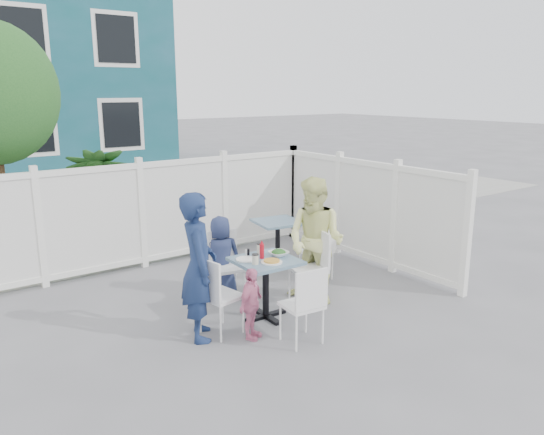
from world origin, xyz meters
TOP-DOWN VIEW (x-y plane):
  - ground at (0.00, 0.00)m, footprint 80.00×80.00m
  - near_sidewalk at (0.00, 3.80)m, footprint 24.00×2.60m
  - street at (0.00, 7.50)m, footprint 24.00×5.00m
  - far_sidewalk at (0.00, 10.60)m, footprint 24.00×1.60m
  - fence_back at (0.10, 2.40)m, footprint 5.86×0.08m
  - fence_right at (3.00, 0.60)m, footprint 0.08×3.66m
  - potted_shrub_a at (-0.24, 3.10)m, footprint 1.25×1.25m
  - potted_shrub_b at (1.32, 3.00)m, footprint 1.51×1.39m
  - main_table at (0.51, -0.23)m, footprint 0.71×0.71m
  - spare_table at (1.82, 1.29)m, footprint 0.76×0.76m
  - chair_left at (-0.19, -0.28)m, footprint 0.46×0.47m
  - chair_right at (1.27, -0.20)m, footprint 0.50×0.52m
  - chair_back at (0.45, 0.59)m, footprint 0.47×0.46m
  - chair_near at (0.45, -1.03)m, footprint 0.43×0.41m
  - chair_spare at (1.85, 0.33)m, footprint 0.42×0.41m
  - man at (-0.35, -0.21)m, footprint 0.59×0.70m
  - woman at (1.32, -0.18)m, footprint 0.84×0.94m
  - boy at (0.45, 0.68)m, footprint 0.60×0.48m
  - toddler at (0.07, -0.58)m, footprint 0.50×0.40m
  - plate_main at (0.50, -0.37)m, footprint 0.25×0.25m
  - plate_side at (0.32, -0.11)m, footprint 0.24×0.24m
  - salad_bowl at (0.72, -0.21)m, footprint 0.23×0.23m
  - coffee_cup_a at (0.32, -0.30)m, footprint 0.07×0.07m
  - coffee_cup_b at (0.59, -0.01)m, footprint 0.08×0.08m
  - ketchup_bottle at (0.50, -0.17)m, footprint 0.05×0.05m
  - salt_shaker at (0.43, 0.04)m, footprint 0.03×0.03m
  - pepper_shaker at (0.44, 0.03)m, footprint 0.03×0.03m

SIDE VIEW (x-z plane):
  - ground at x=0.00m, z-range 0.00..0.00m
  - street at x=0.00m, z-range 0.00..0.01m
  - near_sidewalk at x=0.00m, z-range 0.00..0.01m
  - far_sidewalk at x=0.00m, z-range 0.00..0.01m
  - toddler at x=0.07m, z-range 0.00..0.80m
  - chair_near at x=0.45m, z-range 0.07..0.93m
  - chair_spare at x=1.85m, z-range 0.07..0.94m
  - chair_back at x=0.45m, z-range 0.07..0.96m
  - chair_left at x=-0.19m, z-range 0.07..0.96m
  - boy at x=0.45m, z-range 0.00..1.07m
  - spare_table at x=1.82m, z-range 0.19..0.88m
  - chair_right at x=1.27m, z-range 0.08..1.01m
  - main_table at x=0.51m, z-range 0.20..0.93m
  - potted_shrub_b at x=1.32m, z-range 0.00..1.41m
  - plate_main at x=0.50m, z-range 0.73..0.74m
  - plate_side at x=0.32m, z-range 0.73..0.74m
  - salad_bowl at x=0.72m, z-range 0.73..0.78m
  - salt_shaker at x=0.43m, z-range 0.73..0.80m
  - pepper_shaker at x=0.44m, z-range 0.73..0.80m
  - coffee_cup_a at x=0.32m, z-range 0.73..0.84m
  - fence_right at x=3.00m, z-range -0.02..1.58m
  - fence_back at x=0.10m, z-range -0.02..1.58m
  - coffee_cup_b at x=0.59m, z-range 0.73..0.85m
  - woman at x=1.32m, z-range 0.00..1.60m
  - man at x=-0.35m, z-range 0.00..1.62m
  - ketchup_bottle at x=0.50m, z-range 0.73..0.90m
  - potted_shrub_a at x=-0.24m, z-range 0.00..1.80m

